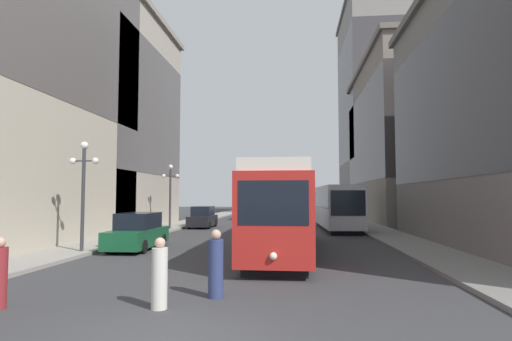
% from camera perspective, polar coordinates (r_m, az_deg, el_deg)
% --- Properties ---
extents(sidewalk_left, '(2.77, 120.00, 0.15)m').
position_cam_1_polar(sidewalk_left, '(48.50, -7.20, -6.66)').
color(sidewalk_left, gray).
rests_on(sidewalk_left, ground).
extents(sidewalk_right, '(2.77, 120.00, 0.15)m').
position_cam_1_polar(sidewalk_right, '(47.74, 12.94, -6.64)').
color(sidewalk_right, gray).
rests_on(sidewalk_right, ground).
extents(streetcar, '(2.71, 14.66, 3.89)m').
position_cam_1_polar(streetcar, '(20.05, 3.62, -5.17)').
color(streetcar, black).
rests_on(streetcar, ground).
extents(transit_bus, '(3.01, 11.36, 3.45)m').
position_cam_1_polar(transit_bus, '(33.63, 11.09, -4.76)').
color(transit_bus, black).
rests_on(transit_bus, ground).
extents(parked_car_left_near, '(1.94, 4.77, 1.82)m').
position_cam_1_polar(parked_car_left_near, '(21.63, -16.10, -8.25)').
color(parked_car_left_near, black).
rests_on(parked_car_left_near, ground).
extents(parked_car_left_mid, '(1.91, 4.46, 1.82)m').
position_cam_1_polar(parked_car_left_mid, '(35.57, -7.41, -6.52)').
color(parked_car_left_mid, black).
rests_on(parked_car_left_mid, ground).
extents(pedestrian_crossing_near, '(0.40, 0.40, 1.77)m').
position_cam_1_polar(pedestrian_crossing_near, '(11.06, -5.61, -13.04)').
color(pedestrian_crossing_near, navy).
rests_on(pedestrian_crossing_near, ground).
extents(pedestrian_on_sidewalk, '(0.37, 0.37, 1.66)m').
position_cam_1_polar(pedestrian_on_sidewalk, '(10.21, -13.25, -14.02)').
color(pedestrian_on_sidewalk, beige).
rests_on(pedestrian_on_sidewalk, ground).
extents(lamp_post_left_near, '(1.41, 0.36, 5.05)m').
position_cam_1_polar(lamp_post_left_near, '(20.63, -22.84, -0.97)').
color(lamp_post_left_near, '#333338').
rests_on(lamp_post_left_near, sidewalk_left).
extents(lamp_post_left_far, '(1.41, 0.36, 5.01)m').
position_cam_1_polar(lamp_post_left_far, '(32.98, -11.82, -2.12)').
color(lamp_post_left_far, '#333338').
rests_on(lamp_post_left_far, sidewalk_left).
extents(building_left_midblock, '(15.53, 15.61, 18.64)m').
position_cam_1_polar(building_left_midblock, '(39.73, -24.09, 6.72)').
color(building_left_midblock, '#A89E8E').
rests_on(building_left_midblock, ground).
extents(building_right_midblock, '(11.39, 18.62, 31.11)m').
position_cam_1_polar(building_right_midblock, '(64.61, 17.06, 8.48)').
color(building_right_midblock, gray).
rests_on(building_right_midblock, ground).
extents(building_right_far, '(15.26, 22.67, 17.44)m').
position_cam_1_polar(building_right_far, '(48.90, 23.17, 4.05)').
color(building_right_far, slate).
rests_on(building_right_far, ground).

